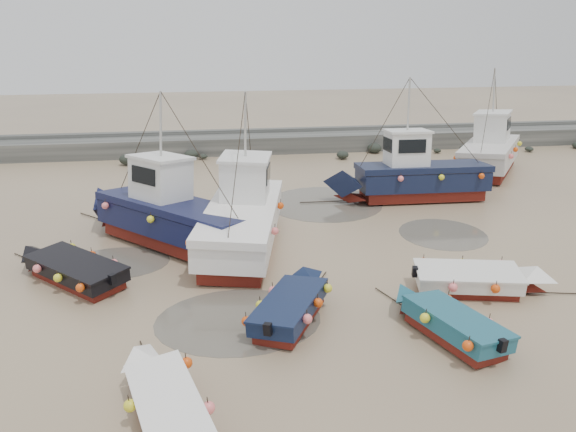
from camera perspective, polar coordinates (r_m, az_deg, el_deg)
name	(u,v)px	position (r m, az deg, el deg)	size (l,w,h in m)	color
ground	(328,287)	(19.98, 4.13, -7.18)	(120.00, 120.00, 0.00)	tan
seawall	(264,143)	(40.51, -2.44, 7.39)	(60.00, 4.92, 1.50)	slate
puddle_a	(238,320)	(17.93, -5.09, -10.47)	(5.21, 5.21, 0.01)	#5A5449
puddle_b	(443,234)	(25.63, 15.45, -1.76)	(3.81, 3.81, 0.01)	#5A5449
puddle_c	(116,263)	(22.80, -17.12, -4.57)	(4.15, 4.15, 0.01)	#5A5449
puddle_d	(324,203)	(28.95, 3.71, 1.30)	(5.95, 5.95, 0.01)	#5A5449
dinghy_0	(168,400)	(13.93, -12.13, -17.85)	(2.50, 5.87, 1.43)	maroon
dinghy_1	(295,302)	(17.74, 0.67, -8.69)	(3.38, 5.26, 1.43)	maroon
dinghy_2	(446,318)	(17.46, 15.74, -9.95)	(2.71, 5.33, 1.43)	maroon
dinghy_4	(71,266)	(21.68, -21.22, -4.75)	(5.10, 5.04, 1.43)	maroon
dinghy_5	(478,277)	(20.41, 18.76, -5.92)	(5.76, 2.62, 1.43)	maroon
cabin_boat_0	(165,213)	(23.88, -12.41, 0.32)	(8.36, 8.36, 6.22)	maroon
cabin_boat_1	(243,213)	(23.37, -4.57, 0.26)	(4.53, 11.16, 6.22)	maroon
cabin_boat_2	(411,175)	(29.83, 12.42, 4.12)	(9.85, 3.07, 6.22)	maroon
cabin_boat_3	(492,149)	(37.24, 20.04, 6.37)	(6.75, 8.53, 6.22)	maroon
person	(164,232)	(25.49, -12.44, -1.64)	(0.63, 0.42, 1.74)	#1A2134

